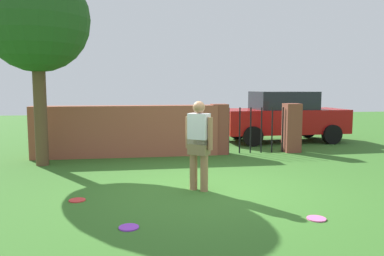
% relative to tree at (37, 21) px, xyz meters
% --- Properties ---
extents(ground_plane, '(40.00, 40.00, 0.00)m').
position_rel_tree_xyz_m(ground_plane, '(3.49, -2.74, -3.40)').
color(ground_plane, '#336623').
extents(brick_wall, '(4.93, 0.50, 1.38)m').
position_rel_tree_xyz_m(brick_wall, '(1.99, 0.90, -2.71)').
color(brick_wall, brown).
rests_on(brick_wall, ground).
extents(tree, '(2.44, 2.44, 4.65)m').
position_rel_tree_xyz_m(tree, '(0.00, 0.00, 0.00)').
color(tree, brown).
rests_on(tree, ground).
extents(person, '(0.44, 0.40, 1.62)m').
position_rel_tree_xyz_m(person, '(3.34, -2.78, -2.50)').
color(person, '#9E704C').
rests_on(person, ground).
extents(fence_gate, '(2.58, 0.44, 1.40)m').
position_rel_tree_xyz_m(fence_gate, '(5.62, 0.90, -2.70)').
color(fence_gate, brown).
rests_on(fence_gate, ground).
extents(car, '(4.24, 2.01, 1.72)m').
position_rel_tree_xyz_m(car, '(7.25, 2.95, -2.54)').
color(car, '#A51111').
rests_on(car, ground).
extents(frisbee_purple, '(0.27, 0.27, 0.02)m').
position_rel_tree_xyz_m(frisbee_purple, '(2.10, -4.48, -3.39)').
color(frisbee_purple, purple).
rests_on(frisbee_purple, ground).
extents(frisbee_pink, '(0.27, 0.27, 0.02)m').
position_rel_tree_xyz_m(frisbee_pink, '(4.73, -4.54, -3.39)').
color(frisbee_pink, pink).
rests_on(frisbee_pink, ground).
extents(frisbee_red, '(0.27, 0.27, 0.02)m').
position_rel_tree_xyz_m(frisbee_red, '(1.24, -3.11, -3.39)').
color(frisbee_red, red).
rests_on(frisbee_red, ground).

